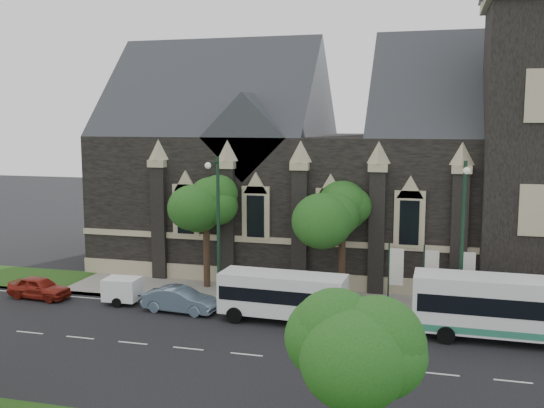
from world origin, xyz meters
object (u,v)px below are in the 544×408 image
(street_lamp_mid, at_px, (217,222))
(tree_walk_left, at_px, (210,203))
(tree_park_east, at_px, (351,340))
(shuttle_bus, at_px, (283,294))
(street_lamp_near, at_px, (463,233))
(banner_flag_center, at_px, (429,272))
(banner_flag_left, at_px, (394,270))
(box_trailer, at_px, (122,289))
(car_far_red, at_px, (39,287))
(banner_flag_right, at_px, (465,275))
(sedan, at_px, (180,300))
(tree_walk_right, at_px, (347,207))
(tour_coach, at_px, (529,309))

(street_lamp_mid, bearing_deg, tree_walk_left, 116.47)
(tree_park_east, xyz_separation_m, shuttle_bus, (-5.66, 14.56, -3.05))
(street_lamp_near, bearing_deg, banner_flag_center, 131.93)
(banner_flag_left, xyz_separation_m, box_trailer, (-16.06, -3.05, -1.47))
(shuttle_bus, distance_m, car_far_red, 15.96)
(banner_flag_right, height_order, box_trailer, banner_flag_right)
(street_lamp_mid, height_order, car_far_red, street_lamp_mid)
(street_lamp_mid, xyz_separation_m, box_trailer, (-5.78, -1.14, -4.20))
(banner_flag_left, bearing_deg, banner_flag_center, 0.00)
(banner_flag_left, relative_size, banner_flag_right, 1.00)
(shuttle_bus, relative_size, box_trailer, 2.34)
(banner_flag_left, distance_m, banner_flag_center, 2.00)
(banner_flag_right, relative_size, sedan, 0.90)
(banner_flag_left, relative_size, box_trailer, 1.32)
(sedan, bearing_deg, banner_flag_right, -73.13)
(tree_park_east, distance_m, street_lamp_near, 16.86)
(street_lamp_near, relative_size, banner_flag_center, 2.25)
(car_far_red, bearing_deg, tree_walk_right, -69.81)
(tree_walk_right, relative_size, banner_flag_center, 1.95)
(street_lamp_near, height_order, banner_flag_center, street_lamp_near)
(box_trailer, bearing_deg, shuttle_bus, -6.55)
(box_trailer, bearing_deg, tree_walk_right, 17.57)
(banner_flag_right, bearing_deg, banner_flag_center, 180.00)
(car_far_red, bearing_deg, tour_coach, -86.19)
(tree_walk_left, height_order, banner_flag_center, tree_walk_left)
(tour_coach, distance_m, car_far_red, 28.68)
(box_trailer, bearing_deg, banner_flag_left, 8.18)
(tree_walk_right, height_order, sedan, tree_walk_right)
(banner_flag_right, relative_size, tour_coach, 0.35)
(tour_coach, height_order, box_trailer, tour_coach)
(tree_walk_left, distance_m, shuttle_bus, 9.33)
(banner_flag_center, bearing_deg, box_trailer, -170.42)
(banner_flag_center, bearing_deg, tour_coach, -38.53)
(tree_walk_left, relative_size, street_lamp_mid, 0.85)
(tree_walk_right, height_order, car_far_red, tree_walk_right)
(banner_flag_left, bearing_deg, car_far_red, -171.27)
(tour_coach, xyz_separation_m, sedan, (-18.97, 0.31, -1.07))
(tour_coach, bearing_deg, shuttle_bus, -179.96)
(tree_park_east, distance_m, tree_walk_left, 23.36)
(banner_flag_center, xyz_separation_m, sedan, (-14.01, -3.64, -1.65))
(street_lamp_mid, xyz_separation_m, car_far_red, (-11.41, -1.43, -4.42))
(car_far_red, bearing_deg, box_trailer, -82.07)
(tree_walk_left, relative_size, banner_flag_center, 1.91)
(tour_coach, height_order, shuttle_bus, tour_coach)
(street_lamp_near, xyz_separation_m, tour_coach, (3.24, -2.04, -3.31))
(banner_flag_left, distance_m, tour_coach, 8.02)
(street_lamp_mid, distance_m, banner_flag_center, 12.73)
(tree_walk_right, relative_size, sedan, 1.76)
(street_lamp_near, distance_m, banner_flag_left, 4.99)
(car_far_red, bearing_deg, shuttle_bus, -86.52)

